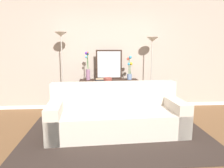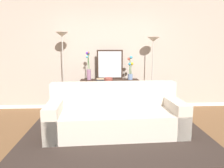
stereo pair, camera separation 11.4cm
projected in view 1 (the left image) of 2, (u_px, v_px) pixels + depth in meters
ground_plane at (120, 147)px, 3.20m from camera, size 16.00×16.00×0.02m
back_wall at (110, 55)px, 5.15m from camera, size 12.00×0.15×2.70m
area_rug at (117, 135)px, 3.60m from camera, size 3.23×2.15×0.01m
couch at (116, 115)px, 3.71m from camera, size 2.42×1.06×0.88m
console_table at (109, 90)px, 4.87m from camera, size 1.37×0.36×0.78m
floor_lamp_left at (62, 50)px, 4.61m from camera, size 0.28×0.28×1.87m
floor_lamp_right at (152, 54)px, 4.78m from camera, size 0.28×0.28×1.77m
wall_mirror at (109, 64)px, 4.92m from camera, size 0.62×0.02×0.70m
vase_tall_flowers at (88, 69)px, 4.77m from camera, size 0.11×0.12×0.66m
vase_short_flowers at (129, 70)px, 4.83m from camera, size 0.14×0.13×0.56m
fruit_bowl at (108, 79)px, 4.72m from camera, size 0.20×0.20×0.07m
book_stack at (100, 80)px, 4.72m from camera, size 0.22×0.15×0.04m
book_row_under_console at (93, 109)px, 4.93m from camera, size 0.33×0.18×0.12m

